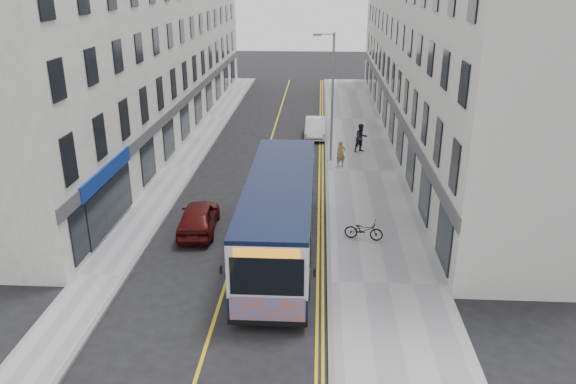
# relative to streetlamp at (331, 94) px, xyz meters

# --- Properties ---
(ground) EXTENTS (140.00, 140.00, 0.00)m
(ground) POSITION_rel_streetlamp_xyz_m (-4.17, -14.00, -4.38)
(ground) COLOR black
(ground) RESTS_ON ground
(pavement_east) EXTENTS (4.50, 64.00, 0.12)m
(pavement_east) POSITION_rel_streetlamp_xyz_m (2.08, -2.00, -4.32)
(pavement_east) COLOR #9A9A9C
(pavement_east) RESTS_ON ground
(pavement_west) EXTENTS (2.00, 64.00, 0.12)m
(pavement_west) POSITION_rel_streetlamp_xyz_m (-9.17, -2.00, -4.32)
(pavement_west) COLOR #9A9A9C
(pavement_west) RESTS_ON ground
(kerb_east) EXTENTS (0.18, 64.00, 0.13)m
(kerb_east) POSITION_rel_streetlamp_xyz_m (-0.17, -2.00, -4.32)
(kerb_east) COLOR slate
(kerb_east) RESTS_ON ground
(kerb_west) EXTENTS (0.18, 64.00, 0.13)m
(kerb_west) POSITION_rel_streetlamp_xyz_m (-8.17, -2.00, -4.32)
(kerb_west) COLOR slate
(kerb_west) RESTS_ON ground
(road_centre_line) EXTENTS (0.12, 64.00, 0.01)m
(road_centre_line) POSITION_rel_streetlamp_xyz_m (-4.17, -2.00, -4.38)
(road_centre_line) COLOR gold
(road_centre_line) RESTS_ON ground
(road_dbl_yellow_inner) EXTENTS (0.10, 64.00, 0.01)m
(road_dbl_yellow_inner) POSITION_rel_streetlamp_xyz_m (-0.62, -2.00, -4.38)
(road_dbl_yellow_inner) COLOR gold
(road_dbl_yellow_inner) RESTS_ON ground
(road_dbl_yellow_outer) EXTENTS (0.10, 64.00, 0.01)m
(road_dbl_yellow_outer) POSITION_rel_streetlamp_xyz_m (-0.42, -2.00, -4.38)
(road_dbl_yellow_outer) COLOR gold
(road_dbl_yellow_outer) RESTS_ON ground
(terrace_east) EXTENTS (6.00, 46.00, 13.00)m
(terrace_east) POSITION_rel_streetlamp_xyz_m (7.33, 7.00, 2.12)
(terrace_east) COLOR silver
(terrace_east) RESTS_ON ground
(terrace_west) EXTENTS (6.00, 46.00, 13.00)m
(terrace_west) POSITION_rel_streetlamp_xyz_m (-13.17, 7.00, 2.12)
(terrace_west) COLOR white
(terrace_west) RESTS_ON ground
(streetlamp) EXTENTS (1.32, 0.18, 8.00)m
(streetlamp) POSITION_rel_streetlamp_xyz_m (0.00, 0.00, 0.00)
(streetlamp) COLOR gray
(streetlamp) RESTS_ON ground
(city_bus) EXTENTS (2.72, 11.69, 3.40)m
(city_bus) POSITION_rel_streetlamp_xyz_m (-2.25, -12.74, -2.53)
(city_bus) COLOR black
(city_bus) RESTS_ON ground
(bicycle) EXTENTS (1.79, 0.91, 0.90)m
(bicycle) POSITION_rel_streetlamp_xyz_m (1.38, -11.41, -3.81)
(bicycle) COLOR black
(bicycle) RESTS_ON pavement_east
(pedestrian_near) EXTENTS (0.68, 0.54, 1.62)m
(pedestrian_near) POSITION_rel_streetlamp_xyz_m (0.67, -1.25, -3.45)
(pedestrian_near) COLOR olive
(pedestrian_near) RESTS_ON pavement_east
(pedestrian_far) EXTENTS (1.16, 1.10, 1.90)m
(pedestrian_far) POSITION_rel_streetlamp_xyz_m (2.10, 1.98, -3.31)
(pedestrian_far) COLOR black
(pedestrian_far) RESTS_ON pavement_east
(car_white) EXTENTS (1.50, 4.19, 1.38)m
(car_white) POSITION_rel_streetlamp_xyz_m (-0.97, 6.04, -3.69)
(car_white) COLOR silver
(car_white) RESTS_ON ground
(car_maroon) EXTENTS (1.91, 4.20, 1.40)m
(car_maroon) POSITION_rel_streetlamp_xyz_m (-6.17, -10.72, -3.68)
(car_maroon) COLOR #450C0B
(car_maroon) RESTS_ON ground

